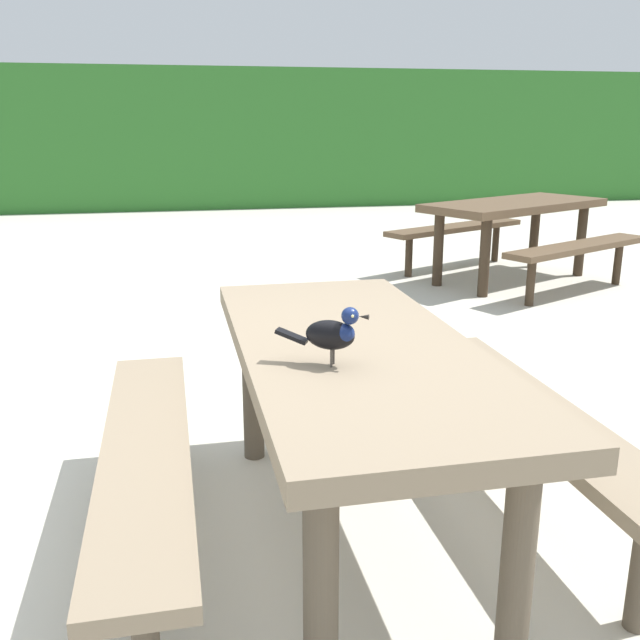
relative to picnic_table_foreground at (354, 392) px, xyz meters
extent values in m
plane|color=beige|center=(-0.28, 0.19, -0.56)|extent=(60.00, 60.00, 0.00)
cube|color=#2D6B28|center=(-0.28, 10.98, 0.60)|extent=(28.00, 2.13, 2.31)
cube|color=#84725B|center=(0.00, 0.00, 0.15)|extent=(0.78, 1.81, 0.07)
cylinder|color=brown|center=(-0.26, -0.70, -0.22)|extent=(0.09, 0.09, 0.67)
cylinder|color=brown|center=(0.27, -0.70, -0.22)|extent=(0.09, 0.09, 0.67)
cylinder|color=brown|center=(-0.27, 0.70, -0.22)|extent=(0.09, 0.09, 0.67)
cylinder|color=brown|center=(0.26, 0.70, -0.22)|extent=(0.09, 0.09, 0.67)
cube|color=#84725B|center=(-0.70, -0.01, -0.14)|extent=(0.30, 1.71, 0.05)
cylinder|color=brown|center=(-0.71, 0.63, -0.36)|extent=(0.07, 0.07, 0.39)
cube|color=#84725B|center=(0.70, 0.01, -0.14)|extent=(0.30, 1.71, 0.05)
cylinder|color=brown|center=(0.69, 0.65, -0.36)|extent=(0.07, 0.07, 0.39)
ellipsoid|color=black|center=(-0.13, -0.22, 0.28)|extent=(0.17, 0.13, 0.09)
ellipsoid|color=navy|center=(-0.10, -0.24, 0.29)|extent=(0.09, 0.08, 0.06)
sphere|color=navy|center=(-0.08, -0.25, 0.34)|extent=(0.05, 0.05, 0.05)
sphere|color=#EAE08C|center=(-0.06, -0.24, 0.35)|extent=(0.01, 0.01, 0.01)
sphere|color=#EAE08C|center=(-0.08, -0.28, 0.35)|extent=(0.01, 0.01, 0.01)
cone|color=black|center=(-0.04, -0.27, 0.34)|extent=(0.03, 0.03, 0.02)
cube|color=black|center=(-0.24, -0.17, 0.27)|extent=(0.10, 0.08, 0.04)
cylinder|color=#47423D|center=(-0.12, -0.22, 0.21)|extent=(0.01, 0.01, 0.05)
cylinder|color=#47423D|center=(-0.13, -0.24, 0.21)|extent=(0.01, 0.01, 0.05)
cube|color=brown|center=(2.49, 3.84, 0.15)|extent=(1.95, 1.47, 0.07)
cylinder|color=#382B1D|center=(3.24, 3.90, -0.22)|extent=(0.09, 0.09, 0.67)
cylinder|color=#382B1D|center=(3.00, 4.38, -0.22)|extent=(0.09, 0.09, 0.67)
cylinder|color=#382B1D|center=(1.97, 3.29, -0.22)|extent=(0.09, 0.09, 0.67)
cylinder|color=#382B1D|center=(1.74, 3.77, -0.22)|extent=(0.09, 0.09, 0.67)
cube|color=brown|center=(2.79, 3.21, -0.14)|extent=(1.66, 1.00, 0.05)
cylinder|color=#382B1D|center=(3.37, 3.49, -0.36)|extent=(0.07, 0.07, 0.39)
cylinder|color=#382B1D|center=(2.22, 2.93, -0.36)|extent=(0.07, 0.07, 0.39)
cube|color=brown|center=(2.18, 4.47, -0.14)|extent=(1.66, 1.00, 0.05)
cylinder|color=#382B1D|center=(2.76, 4.75, -0.36)|extent=(0.07, 0.07, 0.39)
cylinder|color=#382B1D|center=(1.61, 4.19, -0.36)|extent=(0.07, 0.07, 0.39)
camera|label=1|loc=(-0.56, -2.18, 0.89)|focal=39.62mm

